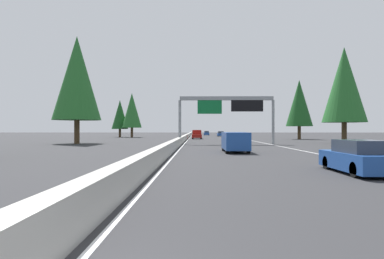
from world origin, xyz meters
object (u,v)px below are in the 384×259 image
conifer_left_mid (132,110)px  sedan_mid_left (207,133)px  conifer_left_near (77,78)px  minivan_mid_right (235,141)px  sign_gantry_overhead (228,106)px  sedan_near_center (359,158)px  sedan_far_left (221,134)px  conifer_left_far (120,115)px  conifer_right_mid (299,103)px  conifer_right_near (344,85)px  pickup_distant_a (197,134)px

conifer_left_mid → sedan_mid_left: bearing=-32.1°
sedan_mid_left → conifer_left_near: size_ratio=0.30×
sedan_mid_left → minivan_mid_right: bearing=179.9°
sign_gantry_overhead → minivan_mid_right: sign_gantry_overhead is taller
sedan_mid_left → sedan_near_center: bearing=-177.8°
sedan_far_left → conifer_left_far: size_ratio=0.46×
sedan_near_center → conifer_left_mid: bearing=19.3°
sedan_mid_left → conifer_left_far: bearing=141.4°
sign_gantry_overhead → conifer_left_far: size_ratio=1.33×
sign_gantry_overhead → conifer_right_mid: (22.56, -16.48, 2.22)m
conifer_left_near → conifer_left_far: (39.19, 3.38, -3.17)m
conifer_left_near → sedan_far_left: bearing=-25.1°
minivan_mid_right → conifer_right_near: size_ratio=0.37×
pickup_distant_a → conifer_left_far: 25.47m
sedan_far_left → conifer_left_near: conifer_left_near is taller
sign_gantry_overhead → sedan_mid_left: bearing=0.6°
sedan_mid_left → conifer_right_near: size_ratio=0.33×
sign_gantry_overhead → sedan_near_center: 29.12m
sedan_near_center → conifer_left_near: 38.96m
conifer_left_near → conifer_left_mid: bearing=-0.3°
pickup_distant_a → conifer_right_near: bearing=-138.3°
conifer_right_mid → conifer_left_mid: size_ratio=1.08×
sedan_mid_left → conifer_right_mid: (-46.95, -17.20, 6.56)m
sedan_far_left → conifer_right_mid: bearing=-154.3°
conifer_right_mid → conifer_left_near: (-21.28, 37.00, 1.74)m
conifer_left_mid → conifer_left_far: size_ratio=1.16×
sign_gantry_overhead → sedan_near_center: sign_gantry_overhead is taller
conifer_right_mid → sign_gantry_overhead: bearing=143.9°
pickup_distant_a → conifer_left_near: 30.16m
conifer_left_mid → sign_gantry_overhead: bearing=-152.0°
sign_gantry_overhead → conifer_left_far: conifer_left_far is taller
conifer_right_mid → sedan_far_left: bearing=25.7°
conifer_left_near → sign_gantry_overhead: bearing=-93.6°
minivan_mid_right → sedan_far_left: bearing=-3.1°
pickup_distant_a → sign_gantry_overhead: bearing=-170.8°
conifer_right_mid → conifer_left_mid: conifer_right_mid is taller
minivan_mid_right → sedan_near_center: bearing=-163.9°
pickup_distant_a → sedan_far_left: bearing=-14.9°
sedan_near_center → minivan_mid_right: minivan_mid_right is taller
minivan_mid_right → conifer_left_far: size_ratio=0.52×
sedan_mid_left → conifer_left_mid: size_ratio=0.40×
sedan_far_left → conifer_right_near: (-48.65, -13.56, 7.46)m
minivan_mid_right → conifer_left_near: conifer_left_near is taller
sign_gantry_overhead → conifer_left_mid: size_ratio=1.14×
sedan_mid_left → conifer_left_mid: bearing=147.9°
sign_gantry_overhead → conifer_right_near: size_ratio=0.95×
minivan_mid_right → conifer_left_far: (55.75, 23.07, 4.86)m
conifer_left_mid → conifer_left_far: conifer_left_mid is taller
sedan_mid_left → conifer_right_near: conifer_right_near is taller
sign_gantry_overhead → conifer_left_near: (1.29, 20.52, 3.95)m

